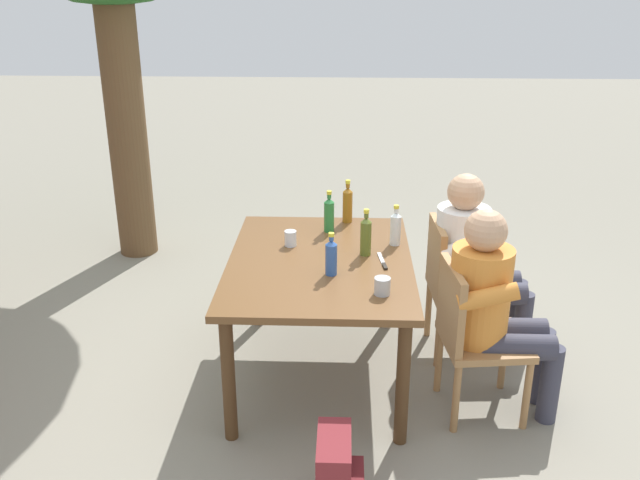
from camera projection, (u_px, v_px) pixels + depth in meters
ground_plane at (320, 373)px, 4.19m from camera, size 24.00×24.00×0.00m
dining_table at (320, 274)px, 3.94m from camera, size 1.41×1.04×0.76m
chair_near_right at (454, 281)px, 4.27m from camera, size 0.46×0.46×0.87m
chair_near_left at (471, 332)px, 3.67m from camera, size 0.49×0.49×0.87m
person_in_white_shirt at (473, 256)px, 4.21m from camera, size 0.47×0.62×1.18m
person_in_plaid_shirt at (494, 304)px, 3.62m from camera, size 0.47×0.62×1.18m
bottle_olive at (366, 235)px, 3.93m from camera, size 0.06×0.06×0.28m
bottle_green at (329, 214)px, 4.28m from camera, size 0.06×0.06×0.27m
bottle_clear at (396, 228)px, 4.08m from camera, size 0.06×0.06×0.25m
bottle_blue at (331, 257)px, 3.68m from camera, size 0.06×0.06×0.24m
bottle_amber at (348, 204)px, 4.44m from camera, size 0.06×0.06×0.28m
cup_steel at (382, 286)px, 3.48m from camera, size 0.08×0.08×0.09m
cup_glass at (290, 238)px, 4.08m from camera, size 0.07×0.07×0.09m
table_knife at (383, 262)px, 3.86m from camera, size 0.24×0.05×0.01m
backpack_by_near_side at (336, 475)px, 3.08m from camera, size 0.31×0.21×0.38m
backpack_by_far_side at (294, 261)px, 5.27m from camera, size 0.32×0.26×0.43m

